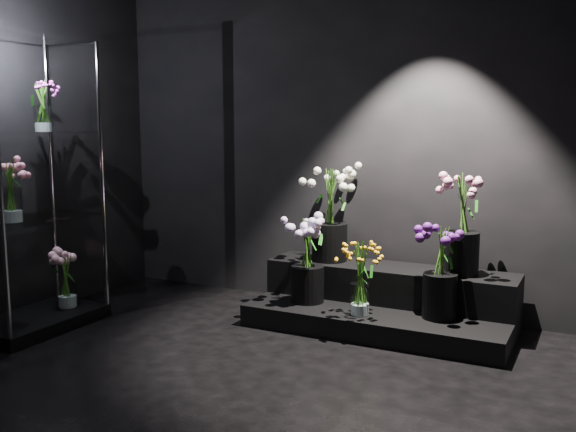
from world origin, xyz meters
The scene contains 12 objects.
floor centered at (0.00, 0.00, 0.00)m, with size 4.00×4.00×0.00m, color black.
wall_back centered at (0.00, 2.00, 1.40)m, with size 4.00×4.00×0.00m, color black.
display_riser centered at (0.59, 1.62, 0.18)m, with size 1.90×0.85×0.42m.
display_case centered at (-1.69, 0.39, 1.05)m, with size 0.57×0.96×2.10m.
bouquet_orange_bells centered at (0.52, 1.28, 0.43)m, with size 0.27×0.27×0.52m.
bouquet_lilac centered at (0.04, 1.42, 0.52)m, with size 0.43×0.43×0.64m.
bouquet_purple centered at (1.04, 1.46, 0.52)m, with size 0.40×0.40×0.64m.
bouquet_cream_roses centered at (0.09, 1.73, 0.83)m, with size 0.48×0.48×0.72m.
bouquet_pink_roses centered at (1.12, 1.73, 0.83)m, with size 0.43×0.43×0.75m.
bouquet_case_pink centered at (-1.67, 0.20, 1.05)m, with size 0.35×0.35×0.44m.
bouquet_case_magenta centered at (-1.72, 0.57, 1.64)m, with size 0.25×0.25×0.38m.
bouquet_case_base_pink centered at (-1.64, 0.64, 0.33)m, with size 0.32×0.32×0.45m.
Camera 1 is at (2.04, -2.88, 1.51)m, focal length 40.00 mm.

